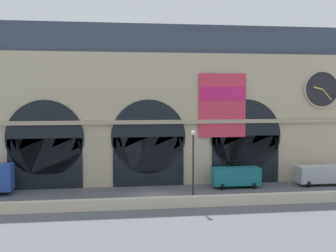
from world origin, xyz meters
The scene contains 6 objects.
ground_plane centered at (0.00, 0.00, 0.00)m, with size 200.00×200.00×0.00m, color #54565B.
quay_parapet_wall centered at (0.00, -5.12, 0.49)m, with size 90.00×0.70×0.98m, color beige.
station_building centered at (0.03, 7.97, 8.82)m, with size 46.91×6.36×18.03m.
van_mideast centered at (9.35, 2.65, 1.25)m, with size 5.20×2.48×2.20m.
van_east centered at (19.05, 2.48, 1.25)m, with size 5.20×2.48×2.20m.
street_lamp_quayside centered at (3.13, -4.32, 4.41)m, with size 0.44×0.44×6.90m.
Camera 1 is at (-5.49, -45.73, 10.27)m, focal length 49.43 mm.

